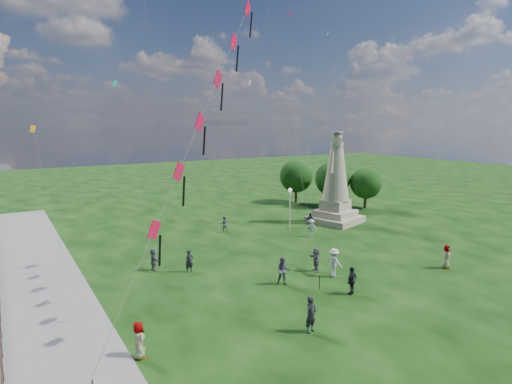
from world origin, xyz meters
TOP-DOWN VIEW (x-y plane):
  - waterfront at (-15.24, 8.99)m, footprint 200.00×200.00m
  - statue at (13.37, 16.01)m, footprint 5.67×5.67m
  - lamppost at (7.76, 16.13)m, footprint 0.37×0.37m
  - tree_row at (18.68, 23.48)m, footprint 8.82×11.25m
  - person_0 at (-3.37, -0.98)m, footprint 0.74×0.58m
  - person_1 at (-0.96, 4.79)m, footprint 1.04×0.97m
  - person_2 at (2.80, 4.29)m, footprint 1.02×1.37m
  - person_3 at (1.67, 1.43)m, footprint 1.11×0.79m
  - person_4 at (10.61, 1.36)m, footprint 0.91×0.66m
  - person_5 at (-7.06, 11.65)m, footprint 0.68×1.49m
  - person_6 at (-5.09, 10.04)m, footprint 0.58×0.40m
  - person_7 at (1.92, 18.49)m, footprint 0.87×0.72m
  - person_8 at (7.84, 12.92)m, footprint 1.09×1.13m
  - person_9 at (9.56, 15.28)m, footprint 1.00×0.70m
  - person_10 at (-11.19, 1.09)m, footprint 0.59×0.86m
  - person_11 at (2.39, 5.66)m, footprint 1.12×1.68m
  - red_kite_train at (-6.05, 4.61)m, footprint 12.35×9.35m
  - small_kites at (3.41, 22.83)m, footprint 30.58×16.85m

SIDE VIEW (x-z plane):
  - waterfront at x=-15.24m, z-range -0.82..0.69m
  - person_6 at x=-5.09m, z-range 0.00..1.54m
  - person_9 at x=9.56m, z-range 0.00..1.54m
  - person_7 at x=1.92m, z-range 0.00..1.55m
  - person_5 at x=-7.06m, z-range 0.00..1.58m
  - person_8 at x=7.84m, z-range 0.00..1.61m
  - person_10 at x=-11.19m, z-range 0.00..1.64m
  - person_4 at x=10.61m, z-range 0.00..1.67m
  - person_11 at x=2.39m, z-range 0.00..1.67m
  - person_3 at x=1.67m, z-range 0.00..1.71m
  - person_0 at x=-3.37m, z-range 0.00..1.82m
  - person_1 at x=-0.96m, z-range 0.00..1.83m
  - person_2 at x=2.80m, z-range 0.00..1.90m
  - lamppost at x=7.76m, z-range 0.89..4.89m
  - tree_row at x=18.68m, z-range 0.54..6.10m
  - statue at x=13.37m, z-range -1.13..8.11m
  - red_kite_train at x=-6.05m, z-range 2.11..19.74m
  - small_kites at x=3.41m, z-range 1.62..26.57m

